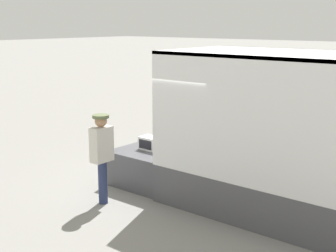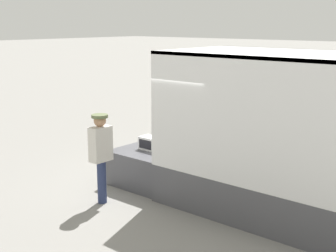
# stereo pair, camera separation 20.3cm
# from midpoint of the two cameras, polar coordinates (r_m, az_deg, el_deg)

# --- Properties ---
(ground_plane) EXTENTS (160.00, 160.00, 0.00)m
(ground_plane) POSITION_cam_midpoint_polar(r_m,az_deg,el_deg) (10.50, 3.08, -7.25)
(ground_plane) COLOR gray
(tailgate_deck) EXTENTS (1.46, 2.29, 0.78)m
(tailgate_deck) POSITION_cam_midpoint_polar(r_m,az_deg,el_deg) (10.81, 0.02, -4.47)
(tailgate_deck) COLOR #4C4C51
(tailgate_deck) RESTS_ON ground
(microwave) EXTENTS (0.55, 0.34, 0.29)m
(microwave) POSITION_cam_midpoint_polar(r_m,az_deg,el_deg) (10.38, -1.40, -2.13)
(microwave) COLOR white
(microwave) RESTS_ON tailgate_deck
(portable_generator) EXTENTS (0.72, 0.46, 0.64)m
(portable_generator) POSITION_cam_midpoint_polar(r_m,az_deg,el_deg) (11.04, 2.24, -0.73)
(portable_generator) COLOR black
(portable_generator) RESTS_ON tailgate_deck
(worker_person) EXTENTS (0.32, 0.44, 1.81)m
(worker_person) POSITION_cam_midpoint_polar(r_m,az_deg,el_deg) (9.26, -7.58, -2.78)
(worker_person) COLOR navy
(worker_person) RESTS_ON ground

